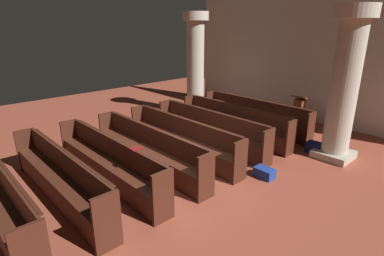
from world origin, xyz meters
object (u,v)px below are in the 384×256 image
at_px(pew_row_4, 148,147).
at_px(pew_row_3, 181,137).
at_px(lectern, 298,114).
at_px(pew_row_5, 108,160).
at_px(pew_row_6, 59,175).
at_px(hymn_book, 136,149).
at_px(pillar_aisle_side, 345,84).
at_px(kneeler_box_navy, 315,148).
at_px(pew_row_1, 233,120).
at_px(pew_row_0, 254,114).
at_px(pew_row_2, 209,128).
at_px(pillar_far_side, 195,63).
at_px(kneeler_box_blue, 264,173).

bearing_deg(pew_row_4, pew_row_3, 90.00).
relative_size(pew_row_3, lectern, 3.57).
relative_size(pew_row_5, pew_row_6, 1.00).
distance_m(pew_row_3, pew_row_4, 1.02).
relative_size(pew_row_6, lectern, 3.57).
relative_size(pew_row_6, hymn_book, 17.93).
distance_m(pew_row_4, pillar_aisle_side, 4.85).
relative_size(pew_row_5, kneeler_box_navy, 9.04).
distance_m(pew_row_1, hymn_book, 4.02).
xyz_separation_m(pew_row_5, kneeler_box_navy, (2.27, 4.73, -0.37)).
height_order(pew_row_0, pillar_aisle_side, pillar_aisle_side).
distance_m(lectern, kneeler_box_navy, 2.09).
distance_m(pew_row_2, pew_row_5, 3.07).
distance_m(pew_row_0, lectern, 1.48).
bearing_deg(pew_row_6, lectern, 82.91).
xyz_separation_m(pew_row_3, pew_row_6, (0.00, -3.07, 0.00)).
xyz_separation_m(pew_row_3, pillar_far_side, (-2.69, 3.04, 1.38)).
bearing_deg(pew_row_2, kneeler_box_navy, 36.16).
bearing_deg(pew_row_1, lectern, 67.49).
bearing_deg(pew_row_2, pew_row_1, 90.00).
bearing_deg(hymn_book, pew_row_5, -167.01).
distance_m(pillar_aisle_side, hymn_book, 5.07).
bearing_deg(pew_row_5, pew_row_4, 90.00).
relative_size(pew_row_2, pew_row_5, 1.00).
relative_size(pillar_far_side, kneeler_box_navy, 8.53).
bearing_deg(pillar_aisle_side, pew_row_6, -115.27).
bearing_deg(pew_row_1, pew_row_0, 90.00).
relative_size(pew_row_2, kneeler_box_blue, 8.90).
height_order(hymn_book, kneeler_box_navy, hymn_book).
bearing_deg(pillar_aisle_side, pew_row_4, -126.11).
bearing_deg(lectern, kneeler_box_navy, -48.90).
bearing_deg(pew_row_5, pew_row_3, 90.00).
bearing_deg(pew_row_0, pew_row_3, -90.00).
xyz_separation_m(pillar_far_side, lectern, (3.60, 1.20, -1.44)).
relative_size(pew_row_1, kneeler_box_blue, 8.90).
height_order(pew_row_3, pew_row_4, same).
height_order(pew_row_3, lectern, lectern).
xyz_separation_m(pew_row_1, kneeler_box_navy, (2.27, 0.63, -0.37)).
relative_size(pew_row_0, kneeler_box_blue, 8.90).
distance_m(pew_row_0, pillar_aisle_side, 3.09).
distance_m(pew_row_0, pew_row_3, 3.07).
bearing_deg(pillar_aisle_side, pew_row_2, -148.06).
relative_size(pew_row_5, kneeler_box_blue, 8.90).
height_order(pew_row_2, pillar_aisle_side, pillar_aisle_side).
height_order(lectern, kneeler_box_blue, lectern).
height_order(pillar_aisle_side, pillar_far_side, same).
relative_size(lectern, kneeler_box_blue, 2.49).
distance_m(pillar_far_side, lectern, 4.06).
relative_size(pew_row_0, pillar_aisle_side, 1.06).
bearing_deg(kneeler_box_navy, hymn_book, -107.80).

